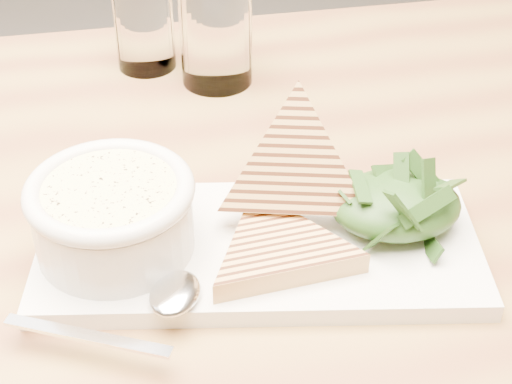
{
  "coord_description": "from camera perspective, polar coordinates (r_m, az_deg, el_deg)",
  "views": [
    {
      "loc": [
        0.21,
        -0.62,
        1.2
      ],
      "look_at": [
        0.27,
        -0.13,
        0.83
      ],
      "focal_mm": 55.0,
      "sensor_mm": 36.0,
      "label": 1
    }
  ],
  "objects": [
    {
      "name": "glass_far",
      "position": [
        0.9,
        -8.14,
        11.94
      ],
      "size": [
        0.07,
        0.07,
        0.1
      ],
      "primitive_type": "cylinder",
      "color": "white",
      "rests_on": "table_top"
    },
    {
      "name": "sandwich_flat",
      "position": [
        0.61,
        1.65,
        -4.19
      ],
      "size": [
        0.16,
        0.16,
        0.02
      ],
      "primitive_type": null,
      "rotation": [
        0.0,
        0.0,
        0.17
      ],
      "color": "tan",
      "rests_on": "platter"
    },
    {
      "name": "spoon_bowl",
      "position": [
        0.58,
        -5.91,
        -7.35
      ],
      "size": [
        0.05,
        0.06,
        0.01
      ],
      "primitive_type": "ellipsoid",
      "rotation": [
        0.0,
        0.0,
        -0.38
      ],
      "color": "silver",
      "rests_on": "platter"
    },
    {
      "name": "platter",
      "position": [
        0.64,
        0.21,
        -4.09
      ],
      "size": [
        0.37,
        0.19,
        0.02
      ],
      "primitive_type": "cube",
      "rotation": [
        0.0,
        0.0,
        -0.09
      ],
      "color": "white",
      "rests_on": "table_top"
    },
    {
      "name": "glass_near",
      "position": [
        0.86,
        -2.94,
        11.59
      ],
      "size": [
        0.08,
        0.08,
        0.12
      ],
      "primitive_type": "cylinder",
      "color": "white",
      "rests_on": "table_top"
    },
    {
      "name": "table_top",
      "position": [
        0.71,
        -8.32,
        -2.6
      ],
      "size": [
        1.2,
        0.85,
        0.04
      ],
      "primitive_type": "cube",
      "rotation": [
        0.0,
        0.0,
        0.08
      ],
      "color": "olive",
      "rests_on": "ground"
    },
    {
      "name": "salad_base",
      "position": [
        0.64,
        10.11,
        -0.9
      ],
      "size": [
        0.11,
        0.08,
        0.04
      ],
      "primitive_type": "ellipsoid",
      "color": "black",
      "rests_on": "platter"
    },
    {
      "name": "sandwich_lean",
      "position": [
        0.63,
        2.89,
        1.63
      ],
      "size": [
        0.16,
        0.17,
        0.16
      ],
      "primitive_type": null,
      "rotation": [
        0.98,
        0.0,
        -0.18
      ],
      "color": "tan",
      "rests_on": "sandwich_flat"
    },
    {
      "name": "bowl_rim",
      "position": [
        0.6,
        -10.63,
        0.16
      ],
      "size": [
        0.13,
        0.13,
        0.01
      ],
      "primitive_type": "torus",
      "color": "white",
      "rests_on": "soup_bowl"
    },
    {
      "name": "soup",
      "position": [
        0.6,
        -10.61,
        0.01
      ],
      "size": [
        0.1,
        0.1,
        0.01
      ],
      "primitive_type": "cylinder",
      "color": "#F7EB9C",
      "rests_on": "soup_bowl"
    },
    {
      "name": "arugula_pile",
      "position": [
        0.64,
        10.17,
        -0.45
      ],
      "size": [
        0.11,
        0.1,
        0.05
      ],
      "primitive_type": null,
      "color": "#305C1F",
      "rests_on": "platter"
    },
    {
      "name": "table_leg_br",
      "position": [
        1.31,
        16.85,
        -4.86
      ],
      "size": [
        0.06,
        0.06,
        0.74
      ],
      "primitive_type": "cylinder",
      "color": "olive",
      "rests_on": "ground"
    },
    {
      "name": "spoon_handle",
      "position": [
        0.56,
        -12.17,
        -10.2
      ],
      "size": [
        0.12,
        0.05,
        0.0
      ],
      "primitive_type": "cube",
      "rotation": [
        0.0,
        0.0,
        -0.38
      ],
      "color": "silver",
      "rests_on": "platter"
    },
    {
      "name": "soup_bowl",
      "position": [
        0.62,
        -10.31,
        -2.18
      ],
      "size": [
        0.12,
        0.12,
        0.05
      ],
      "primitive_type": "cylinder",
      "color": "white",
      "rests_on": "platter"
    }
  ]
}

